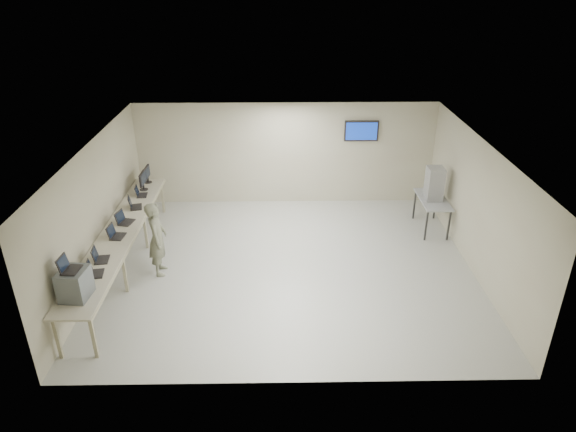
{
  "coord_description": "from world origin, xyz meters",
  "views": [
    {
      "loc": [
        -0.17,
        -9.68,
        6.01
      ],
      "look_at": [
        0.0,
        0.2,
        1.15
      ],
      "focal_mm": 32.0,
      "sensor_mm": 36.0,
      "label": 1
    }
  ],
  "objects_px": {
    "workbench": "(120,235)",
    "soldier": "(157,239)",
    "equipment_box": "(75,284)",
    "side_table": "(433,202)"
  },
  "relations": [
    {
      "from": "equipment_box",
      "to": "soldier",
      "type": "relative_size",
      "value": 0.32
    },
    {
      "from": "side_table",
      "to": "equipment_box",
      "type": "bearing_deg",
      "value": -150.44
    },
    {
      "from": "equipment_box",
      "to": "soldier",
      "type": "height_order",
      "value": "soldier"
    },
    {
      "from": "workbench",
      "to": "soldier",
      "type": "relative_size",
      "value": 3.65
    },
    {
      "from": "workbench",
      "to": "side_table",
      "type": "relative_size",
      "value": 4.35
    },
    {
      "from": "workbench",
      "to": "soldier",
      "type": "distance_m",
      "value": 0.85
    },
    {
      "from": "equipment_box",
      "to": "side_table",
      "type": "height_order",
      "value": "equipment_box"
    },
    {
      "from": "workbench",
      "to": "equipment_box",
      "type": "height_order",
      "value": "equipment_box"
    },
    {
      "from": "workbench",
      "to": "soldier",
      "type": "height_order",
      "value": "soldier"
    },
    {
      "from": "equipment_box",
      "to": "workbench",
      "type": "bearing_deg",
      "value": 93.76
    }
  ]
}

